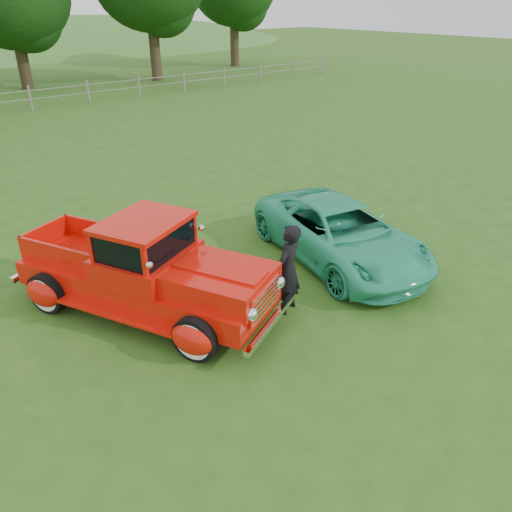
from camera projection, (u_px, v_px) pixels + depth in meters
ground at (281, 335)px, 8.42m from camera, size 140.00×140.00×0.00m
red_pickup at (146, 271)px, 8.78m from camera, size 3.68×5.26×1.78m
teal_sedan at (340, 233)px, 10.58m from camera, size 2.99×4.85×1.25m
man at (288, 269)px, 8.73m from camera, size 0.72×0.60×1.68m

